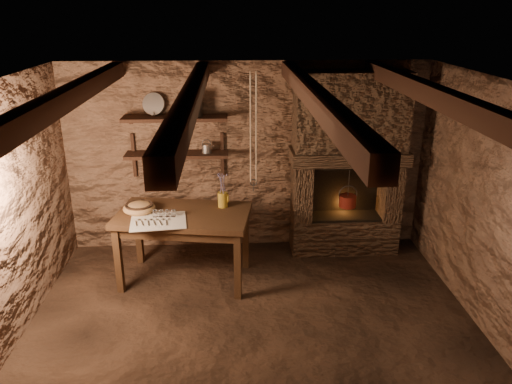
{
  "coord_description": "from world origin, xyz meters",
  "views": [
    {
      "loc": [
        -0.18,
        -4.07,
        3.0
      ],
      "look_at": [
        0.07,
        0.9,
        1.14
      ],
      "focal_mm": 35.0,
      "sensor_mm": 36.0,
      "label": 1
    }
  ],
  "objects_px": {
    "work_table": "(185,244)",
    "wooden_bowl": "(139,208)",
    "red_pot": "(348,200)",
    "stoneware_jug": "(223,193)",
    "iron_stockpot": "(191,108)"
  },
  "relations": [
    {
      "from": "stoneware_jug",
      "to": "red_pot",
      "type": "bearing_deg",
      "value": 40.84
    },
    {
      "from": "wooden_bowl",
      "to": "iron_stockpot",
      "type": "bearing_deg",
      "value": 50.16
    },
    {
      "from": "iron_stockpot",
      "to": "red_pot",
      "type": "relative_size",
      "value": 0.49
    },
    {
      "from": "red_pot",
      "to": "stoneware_jug",
      "type": "bearing_deg",
      "value": -163.47
    },
    {
      "from": "stoneware_jug",
      "to": "wooden_bowl",
      "type": "height_order",
      "value": "stoneware_jug"
    },
    {
      "from": "wooden_bowl",
      "to": "red_pot",
      "type": "xyz_separation_m",
      "value": [
        2.5,
        0.57,
        -0.17
      ]
    },
    {
      "from": "work_table",
      "to": "stoneware_jug",
      "type": "distance_m",
      "value": 0.73
    },
    {
      "from": "iron_stockpot",
      "to": "stoneware_jug",
      "type": "bearing_deg",
      "value": -58.02
    },
    {
      "from": "work_table",
      "to": "iron_stockpot",
      "type": "xyz_separation_m",
      "value": [
        0.08,
        0.74,
        1.42
      ]
    },
    {
      "from": "work_table",
      "to": "wooden_bowl",
      "type": "distance_m",
      "value": 0.65
    },
    {
      "from": "iron_stockpot",
      "to": "red_pot",
      "type": "bearing_deg",
      "value": -3.57
    },
    {
      "from": "iron_stockpot",
      "to": "red_pot",
      "type": "height_order",
      "value": "iron_stockpot"
    },
    {
      "from": "work_table",
      "to": "wooden_bowl",
      "type": "height_order",
      "value": "wooden_bowl"
    },
    {
      "from": "wooden_bowl",
      "to": "iron_stockpot",
      "type": "xyz_separation_m",
      "value": [
        0.57,
        0.69,
        0.99
      ]
    },
    {
      "from": "red_pot",
      "to": "wooden_bowl",
      "type": "bearing_deg",
      "value": -167.22
    }
  ]
}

